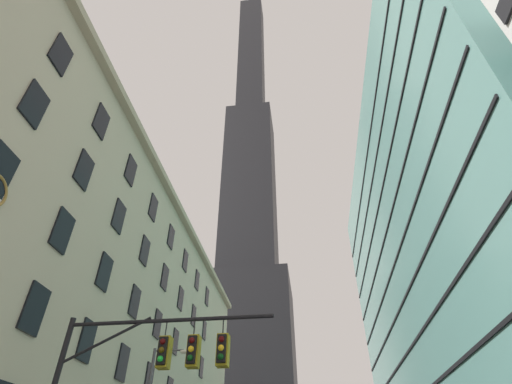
% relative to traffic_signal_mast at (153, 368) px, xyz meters
% --- Properties ---
extents(station_building, '(15.20, 57.38, 25.12)m').
position_rel_traffic_signal_mast_xyz_m(station_building, '(-14.46, 17.31, 7.67)').
color(station_building, '#BCAF93').
rests_on(station_building, ground).
extents(dark_skyscraper, '(23.49, 23.49, 221.35)m').
position_rel_traffic_signal_mast_xyz_m(dark_skyscraper, '(-10.30, 88.23, 62.09)').
color(dark_skyscraper, black).
rests_on(dark_skyscraper, ground).
extents(glass_office_midrise, '(16.83, 55.41, 42.49)m').
position_rel_traffic_signal_mast_xyz_m(glass_office_midrise, '(23.16, 26.71, 16.38)').
color(glass_office_midrise, slate).
rests_on(glass_office_midrise, ground).
extents(traffic_signal_mast, '(7.64, 0.63, 6.51)m').
position_rel_traffic_signal_mast_xyz_m(traffic_signal_mast, '(0.00, 0.00, 0.00)').
color(traffic_signal_mast, black).
rests_on(traffic_signal_mast, sidewalk_left).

